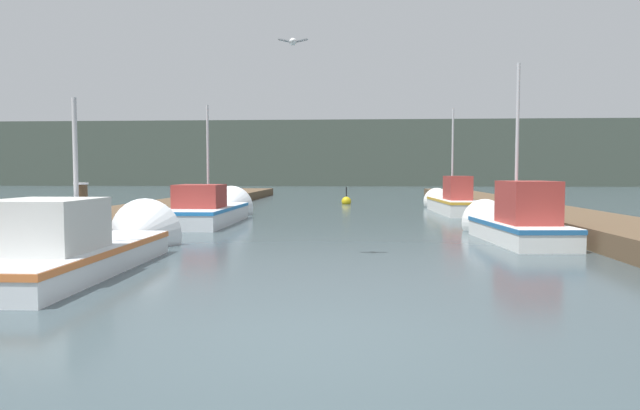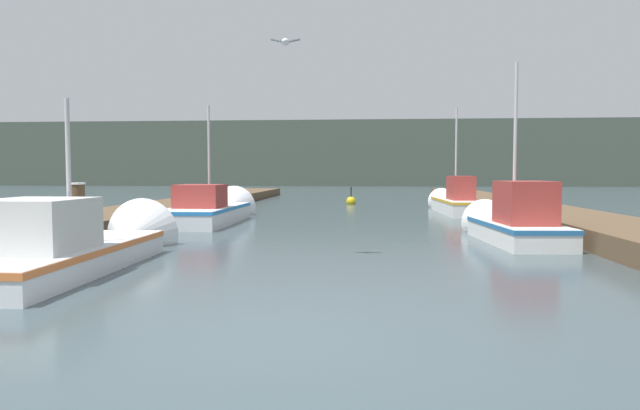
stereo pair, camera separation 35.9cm
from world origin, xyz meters
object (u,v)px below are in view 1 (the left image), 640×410
at_px(fishing_boat_1, 513,222).
at_px(seagull_lead, 293,42).
at_px(fishing_boat_3, 450,201).
at_px(channel_buoy, 346,201).
at_px(fishing_boat_0, 92,245).
at_px(fishing_boat_2, 213,210).
at_px(mooring_piling_0, 82,215).

xyz_separation_m(fishing_boat_1, seagull_lead, (-5.00, -3.46, 3.63)).
relative_size(fishing_boat_3, channel_buoy, 6.44).
bearing_deg(fishing_boat_1, fishing_boat_3, 85.01).
bearing_deg(channel_buoy, fishing_boat_1, -74.38).
bearing_deg(fishing_boat_3, fishing_boat_1, -92.91).
bearing_deg(fishing_boat_0, fishing_boat_1, 25.02).
relative_size(fishing_boat_1, channel_buoy, 4.71).
xyz_separation_m(fishing_boat_1, fishing_boat_2, (-8.65, 4.85, -0.06)).
relative_size(channel_buoy, seagull_lead, 1.81).
xyz_separation_m(fishing_boat_0, mooring_piling_0, (-1.25, 2.16, 0.37)).
xyz_separation_m(fishing_boat_0, fishing_boat_3, (8.70, 14.07, 0.08)).
xyz_separation_m(fishing_boat_0, fishing_boat_1, (8.58, 4.17, 0.09)).
height_order(fishing_boat_0, channel_buoy, fishing_boat_0).
bearing_deg(seagull_lead, fishing_boat_2, 110.32).
height_order(fishing_boat_0, fishing_boat_2, fishing_boat_2).
height_order(fishing_boat_1, fishing_boat_3, fishing_boat_3).
distance_m(fishing_boat_1, mooring_piling_0, 10.04).
bearing_deg(fishing_boat_0, seagull_lead, 10.38).
height_order(fishing_boat_0, mooring_piling_0, fishing_boat_0).
relative_size(fishing_boat_3, seagull_lead, 11.65).
relative_size(fishing_boat_0, fishing_boat_1, 1.32).
distance_m(channel_buoy, seagull_lead, 19.30).
relative_size(fishing_boat_1, seagull_lead, 8.51).
bearing_deg(fishing_boat_2, fishing_boat_0, -89.72).
height_order(channel_buoy, seagull_lead, seagull_lead).
relative_size(fishing_boat_1, fishing_boat_3, 0.73).
bearing_deg(channel_buoy, seagull_lead, -92.08).
bearing_deg(seagull_lead, channel_buoy, 84.54).
bearing_deg(fishing_boat_1, fishing_boat_0, -158.42).
bearing_deg(fishing_boat_3, fishing_boat_0, -123.98).
distance_m(fishing_boat_3, seagull_lead, 14.75).
relative_size(fishing_boat_2, channel_buoy, 6.43).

